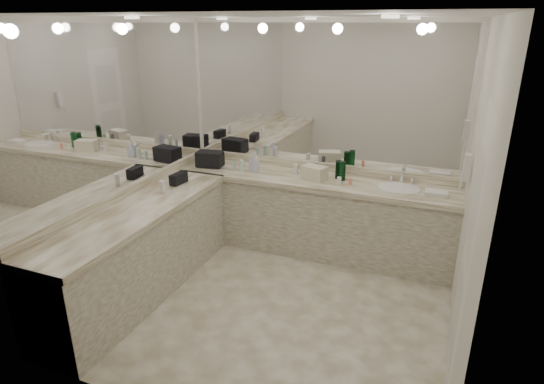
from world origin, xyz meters
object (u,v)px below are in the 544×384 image
at_px(sink, 399,189).
at_px(black_toiletry_bag, 210,160).
at_px(wall_phone, 467,167).
at_px(soap_bottle_a, 256,161).
at_px(cream_cosmetic_case, 314,173).
at_px(soap_bottle_b, 254,163).
at_px(soap_bottle_c, 313,173).
at_px(hand_towel, 436,193).

height_order(sink, black_toiletry_bag, black_toiletry_bag).
bearing_deg(wall_phone, sink, 140.43).
relative_size(black_toiletry_bag, soap_bottle_a, 1.56).
height_order(cream_cosmetic_case, soap_bottle_b, soap_bottle_b).
relative_size(wall_phone, soap_bottle_a, 1.21).
bearing_deg(cream_cosmetic_case, black_toiletry_bag, -161.94).
distance_m(sink, wall_phone, 0.91).
bearing_deg(cream_cosmetic_case, soap_bottle_c, -153.96).
xyz_separation_m(soap_bottle_b, soap_bottle_c, (0.73, -0.02, -0.03)).
distance_m(cream_cosmetic_case, soap_bottle_a, 0.76).
xyz_separation_m(cream_cosmetic_case, hand_towel, (1.30, -0.01, -0.06)).
height_order(wall_phone, hand_towel, wall_phone).
distance_m(black_toiletry_bag, soap_bottle_a, 0.57).
bearing_deg(wall_phone, cream_cosmetic_case, 163.34).
bearing_deg(cream_cosmetic_case, sink, 19.99).
height_order(black_toiletry_bag, hand_towel, black_toiletry_bag).
bearing_deg(cream_cosmetic_case, soap_bottle_a, -170.56).
height_order(sink, hand_towel, hand_towel).
bearing_deg(soap_bottle_a, hand_towel, -3.18).
bearing_deg(soap_bottle_b, sink, 0.76).
height_order(cream_cosmetic_case, soap_bottle_c, same).
relative_size(black_toiletry_bag, soap_bottle_c, 2.00).
relative_size(hand_towel, soap_bottle_a, 1.13).
relative_size(soap_bottle_a, soap_bottle_c, 1.28).
bearing_deg(sink, soap_bottle_b, -179.24).
distance_m(cream_cosmetic_case, soap_bottle_b, 0.74).
bearing_deg(cream_cosmetic_case, hand_towel, 16.93).
height_order(cream_cosmetic_case, soap_bottle_a, soap_bottle_a).
relative_size(sink, cream_cosmetic_case, 1.64).
bearing_deg(soap_bottle_b, soap_bottle_c, -1.77).
xyz_separation_m(hand_towel, soap_bottle_a, (-2.05, 0.11, 0.08)).
bearing_deg(soap_bottle_a, cream_cosmetic_case, -7.92).
bearing_deg(cream_cosmetic_case, wall_phone, 0.70).
bearing_deg(sink, wall_phone, -39.57).
xyz_separation_m(wall_phone, cream_cosmetic_case, (-1.53, 0.46, -0.37)).
height_order(sink, cream_cosmetic_case, cream_cosmetic_case).
bearing_deg(soap_bottle_b, cream_cosmetic_case, -1.56).
distance_m(cream_cosmetic_case, hand_towel, 1.31).
height_order(hand_towel, soap_bottle_c, soap_bottle_c).
height_order(wall_phone, soap_bottle_c, wall_phone).
distance_m(soap_bottle_b, soap_bottle_c, 0.73).
bearing_deg(black_toiletry_bag, cream_cosmetic_case, 0.70).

